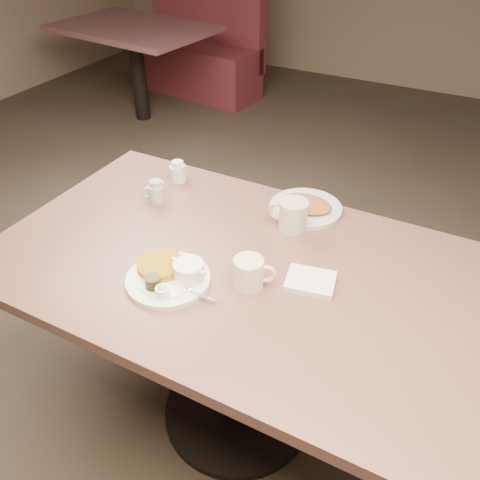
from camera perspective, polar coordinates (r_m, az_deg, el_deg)
The scene contains 10 objects.
room at distance 1.20m, azimuth -0.48°, elevation 22.41°, with size 7.04×8.04×2.84m.
diner_table at distance 1.61m, azimuth -0.34°, elevation -7.27°, with size 1.50×0.90×0.75m.
main_plate at distance 1.43m, azimuth -7.95°, elevation -3.94°, with size 0.31×0.27×0.07m.
coffee_mug_near at distance 1.38m, azimuth 1.11°, elevation -3.75°, with size 0.13×0.11×0.09m.
napkin at distance 1.43m, azimuth 8.08°, elevation -4.70°, with size 0.16×0.13×0.02m.
coffee_mug_far at distance 1.62m, azimuth 6.01°, elevation 2.88°, with size 0.14×0.10×0.10m.
creamer_left at distance 1.78m, azimuth -9.62°, elevation 5.47°, with size 0.08×0.07×0.08m.
creamer_right at distance 1.90m, azimuth -7.14°, elevation 7.78°, with size 0.09×0.07×0.08m.
hash_plate at distance 1.73m, azimuth 7.54°, elevation 3.81°, with size 0.25×0.25×0.04m.
booth_back_left at distance 4.84m, azimuth -5.36°, elevation 21.03°, with size 1.34×1.53×1.12m.
Camera 1 is at (0.55, -1.02, 1.69)m, focal length 37.19 mm.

